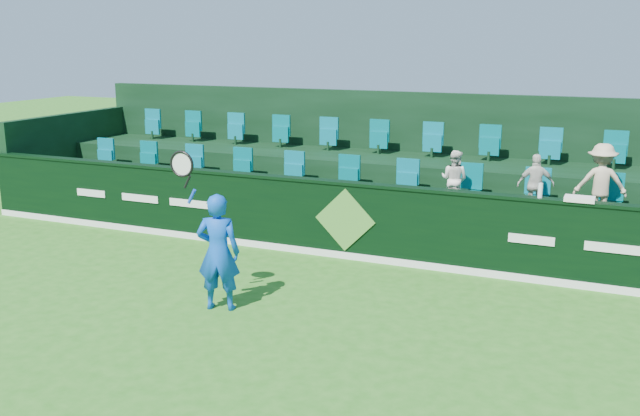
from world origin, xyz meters
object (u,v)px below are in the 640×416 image
at_px(spectator_left, 454,179).
at_px(towel, 580,199).
at_px(tennis_player, 218,251).
at_px(drinks_bottle, 540,190).
at_px(spectator_middle, 536,185).
at_px(spectator_right, 601,183).

relative_size(spectator_left, towel, 2.36).
distance_m(tennis_player, drinks_bottle, 4.99).
bearing_deg(spectator_middle, spectator_left, -15.21).
xyz_separation_m(tennis_player, spectator_right, (4.78, 4.10, 0.59)).
height_order(tennis_player, spectator_right, tennis_player).
bearing_deg(spectator_right, spectator_middle, -8.92).
bearing_deg(spectator_left, towel, 164.73).
height_order(spectator_right, towel, spectator_right).
relative_size(spectator_middle, drinks_bottle, 4.62).
xyz_separation_m(spectator_right, drinks_bottle, (-0.82, -1.12, 0.02)).
distance_m(spectator_right, towel, 1.15).
bearing_deg(drinks_bottle, towel, 0.00).
bearing_deg(tennis_player, towel, 33.38).
bearing_deg(spectator_middle, towel, 109.36).
relative_size(spectator_right, drinks_bottle, 5.66).
bearing_deg(spectator_middle, drinks_bottle, 84.62).
bearing_deg(towel, spectator_left, 152.62).
xyz_separation_m(spectator_middle, spectator_right, (1.02, 0.00, 0.12)).
bearing_deg(drinks_bottle, tennis_player, -142.94).
distance_m(spectator_middle, towel, 1.36).
xyz_separation_m(spectator_left, towel, (2.16, -1.12, 0.07)).
bearing_deg(spectator_right, drinks_bottle, 44.73).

